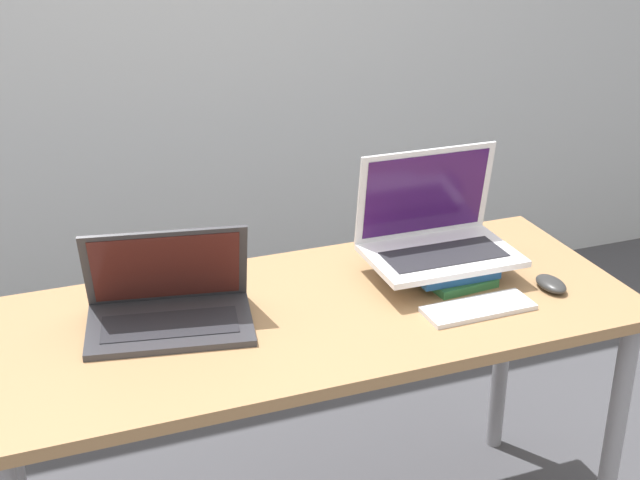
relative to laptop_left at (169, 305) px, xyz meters
name	(u,v)px	position (x,y,z in m)	size (l,w,h in m)	color
desk	(312,341)	(0.34, -0.05, -0.14)	(1.59, 0.66, 0.78)	#9E754C
laptop_left	(169,305)	(0.00, 0.00, 0.00)	(0.42, 0.31, 0.24)	#333338
book_stack	(446,265)	(0.72, 0.00, -0.02)	(0.21, 0.25, 0.06)	#33753D
laptop_on_books	(436,234)	(0.70, 0.02, 0.06)	(0.38, 0.26, 0.27)	silver
wireless_keyboard	(478,308)	(0.71, -0.20, -0.04)	(0.27, 0.10, 0.01)	silver
mouse	(551,284)	(0.94, -0.16, -0.03)	(0.06, 0.10, 0.03)	#2D2D2D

